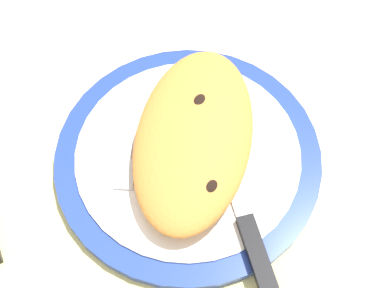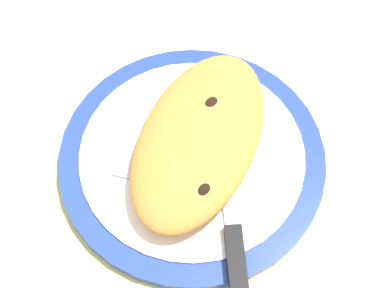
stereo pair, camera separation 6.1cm
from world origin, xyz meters
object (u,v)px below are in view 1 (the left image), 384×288
fork (133,143)px  knife (253,230)px  calzone (198,136)px  plate (192,156)px

fork → knife: bearing=50.2°
fork → knife: (11.64, 13.96, 0.29)cm
calzone → fork: bearing=-92.2°
plate → calzone: 3.52cm
plate → fork: bearing=-99.5°
knife → fork: bearing=-129.8°
plate → knife: size_ratio=1.32×
plate → fork: 7.47cm
calzone → knife: bearing=27.5°
plate → fork: size_ratio=2.10×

